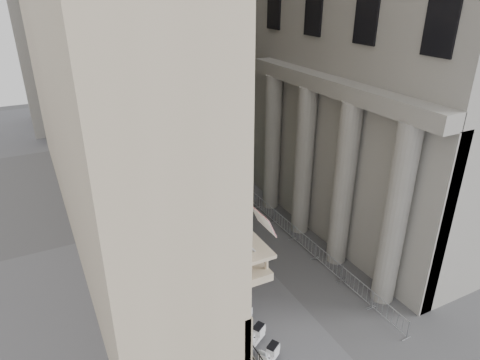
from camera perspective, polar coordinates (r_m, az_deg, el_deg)
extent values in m
cylinder|color=white|center=(32.66, -10.87, -2.16)|extent=(0.06, 0.06, 2.27)
cylinder|color=white|center=(33.43, -6.16, -1.17)|extent=(0.06, 0.06, 2.27)
cylinder|color=white|center=(35.19, -12.25, -0.25)|extent=(0.06, 0.06, 2.27)
cylinder|color=white|center=(35.91, -7.83, 0.63)|extent=(0.06, 0.06, 2.27)
cube|color=white|center=(33.77, -9.41, 1.12)|extent=(3.09, 3.09, 0.12)
cone|color=white|center=(33.57, -9.47, 1.92)|extent=(4.12, 4.12, 1.03)
cylinder|color=gray|center=(31.92, -12.51, 2.63)|extent=(0.16, 0.16, 7.93)
cylinder|color=gray|center=(31.33, -11.38, 9.97)|extent=(2.28, 0.92, 0.12)
cube|color=gray|center=(31.96, -9.78, 10.30)|extent=(0.54, 0.37, 0.15)
cube|color=black|center=(31.41, -11.05, -3.59)|extent=(0.30, 0.96, 2.01)
cube|color=#19E54C|center=(31.34, -10.81, -3.17)|extent=(0.05, 0.73, 1.12)
imported|color=#0D1637|center=(42.83, -9.71, 4.30)|extent=(0.80, 0.65, 1.89)
imported|color=black|center=(42.95, -9.24, 4.19)|extent=(0.98, 0.98, 1.60)
imported|color=black|center=(46.43, -14.24, 5.50)|extent=(0.92, 0.60, 1.87)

